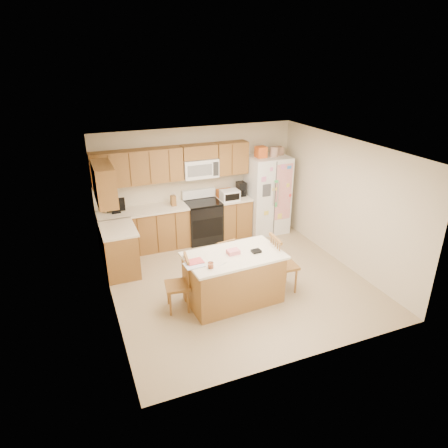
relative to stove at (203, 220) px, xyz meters
name	(u,v)px	position (x,y,z in m)	size (l,w,h in m)	color
ground	(237,281)	(0.00, -1.94, -0.47)	(4.50, 4.50, 0.00)	#927B52
room_shell	(238,209)	(0.00, -1.94, 0.97)	(4.60, 4.60, 2.52)	beige
cabinetry	(160,210)	(-0.98, -0.15, 0.44)	(3.36, 1.56, 2.15)	brown
stove	(203,220)	(0.00, 0.00, 0.00)	(0.76, 0.65, 1.13)	black
refrigerator	(267,194)	(1.57, -0.06, 0.45)	(0.90, 0.79, 2.04)	white
island	(234,278)	(-0.32, -2.49, -0.03)	(1.70, 1.03, 0.97)	brown
windsor_chair_left	(179,285)	(-1.24, -2.38, -0.02)	(0.44, 0.46, 0.95)	brown
windsor_chair_back	(223,261)	(-0.26, -1.84, -0.06)	(0.42, 0.41, 0.88)	brown
windsor_chair_right	(282,265)	(0.60, -2.50, 0.03)	(0.46, 0.48, 1.06)	brown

